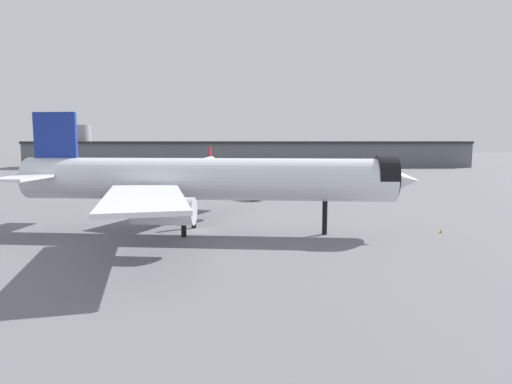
% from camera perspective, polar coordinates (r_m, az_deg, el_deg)
% --- Properties ---
extents(ground, '(900.00, 900.00, 0.00)m').
position_cam_1_polar(ground, '(75.26, -7.42, -5.05)').
color(ground, slate).
extents(airliner_near_gate, '(68.94, 61.95, 19.98)m').
position_cam_1_polar(airliner_near_gate, '(72.63, -6.76, 1.56)').
color(airliner_near_gate, silver).
rests_on(airliner_near_gate, ground).
extents(airliner_far_taxiway, '(38.34, 42.49, 12.37)m').
position_cam_1_polar(airliner_far_taxiway, '(195.28, -6.57, 3.81)').
color(airliner_far_taxiway, white).
rests_on(airliner_far_taxiway, ground).
extents(terminal_building, '(249.98, 47.92, 23.95)m').
position_cam_1_polar(terminal_building, '(254.46, -1.14, 4.99)').
color(terminal_building, slate).
rests_on(terminal_building, ground).
extents(service_truck_front, '(4.34, 5.96, 3.00)m').
position_cam_1_polar(service_truck_front, '(112.30, -0.44, -0.27)').
color(service_truck_front, black).
rests_on(service_truck_front, ground).
extents(traffic_cone_wingtip, '(0.48, 0.48, 0.60)m').
position_cam_1_polar(traffic_cone_wingtip, '(79.16, 22.91, -4.72)').
color(traffic_cone_wingtip, '#F2600C').
rests_on(traffic_cone_wingtip, ground).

